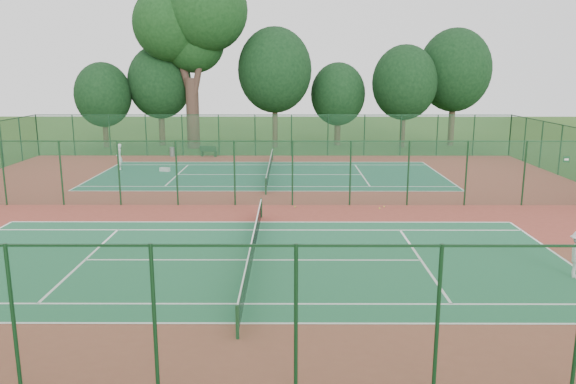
% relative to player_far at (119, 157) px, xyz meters
% --- Properties ---
extents(ground, '(120.00, 120.00, 0.00)m').
position_rel_player_far_xyz_m(ground, '(11.01, -10.97, -0.96)').
color(ground, '#284C18').
rests_on(ground, ground).
extents(red_pad, '(40.00, 36.00, 0.01)m').
position_rel_player_far_xyz_m(red_pad, '(11.01, -10.97, -0.96)').
color(red_pad, brown).
rests_on(red_pad, ground).
extents(court_near, '(23.77, 10.97, 0.01)m').
position_rel_player_far_xyz_m(court_near, '(11.01, -19.97, -0.95)').
color(court_near, '#1D5E3C').
rests_on(court_near, red_pad).
extents(court_far, '(23.77, 10.97, 0.01)m').
position_rel_player_far_xyz_m(court_far, '(11.01, -1.97, -0.95)').
color(court_far, '#1D5D42').
rests_on(court_far, red_pad).
extents(fence_north, '(40.00, 0.09, 3.50)m').
position_rel_player_far_xyz_m(fence_north, '(11.01, 7.03, 0.80)').
color(fence_north, '#1A502C').
rests_on(fence_north, ground).
extents(fence_south, '(40.00, 0.09, 3.50)m').
position_rel_player_far_xyz_m(fence_south, '(11.01, -28.97, 0.80)').
color(fence_south, '#164323').
rests_on(fence_south, ground).
extents(fence_divider, '(40.00, 0.09, 3.50)m').
position_rel_player_far_xyz_m(fence_divider, '(11.01, -10.97, 0.80)').
color(fence_divider, '#174629').
rests_on(fence_divider, ground).
extents(tennis_net_near, '(0.10, 12.90, 0.97)m').
position_rel_player_far_xyz_m(tennis_net_near, '(11.01, -19.97, -0.42)').
color(tennis_net_near, '#14381B').
rests_on(tennis_net_near, ground).
extents(tennis_net_far, '(0.10, 12.90, 0.97)m').
position_rel_player_far_xyz_m(tennis_net_far, '(11.01, -1.97, -0.42)').
color(tennis_net_far, '#153C20').
rests_on(tennis_net_far, ground).
extents(player_far, '(0.69, 0.81, 1.89)m').
position_rel_player_far_xyz_m(player_far, '(0.00, 0.00, 0.00)').
color(player_far, white).
rests_on(player_far, court_far).
extents(trash_bin, '(0.46, 0.46, 0.77)m').
position_rel_player_far_xyz_m(trash_bin, '(2.48, 6.57, -0.57)').
color(trash_bin, slate).
rests_on(trash_bin, red_pad).
extents(bench, '(1.54, 0.73, 0.91)m').
position_rel_player_far_xyz_m(bench, '(5.58, 6.40, -0.48)').
color(bench, black).
rests_on(bench, red_pad).
extents(kit_bag, '(0.79, 0.52, 0.28)m').
position_rel_player_far_xyz_m(kit_bag, '(3.44, -0.69, -0.82)').
color(kit_bag, silver).
rests_on(kit_bag, red_pad).
extents(stray_ball_a, '(0.07, 0.07, 0.07)m').
position_rel_player_far_xyz_m(stray_ball_a, '(17.40, -11.44, -0.92)').
color(stray_ball_a, gold).
rests_on(stray_ball_a, red_pad).
extents(stray_ball_b, '(0.07, 0.07, 0.07)m').
position_rel_player_far_xyz_m(stray_ball_b, '(17.10, -11.83, -0.92)').
color(stray_ball_b, gold).
rests_on(stray_ball_b, red_pad).
extents(stray_ball_c, '(0.07, 0.07, 0.07)m').
position_rel_player_far_xyz_m(stray_ball_c, '(12.69, -11.51, -0.92)').
color(stray_ball_c, '#A7C12C').
rests_on(stray_ball_c, red_pad).
extents(big_tree, '(10.40, 7.61, 15.98)m').
position_rel_player_far_xyz_m(big_tree, '(3.52, 12.15, 10.35)').
color(big_tree, '#3B2720').
rests_on(big_tree, ground).
extents(evergreen_row, '(39.00, 5.00, 12.00)m').
position_rel_player_far_xyz_m(evergreen_row, '(11.51, 13.28, -0.96)').
color(evergreen_row, black).
rests_on(evergreen_row, ground).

